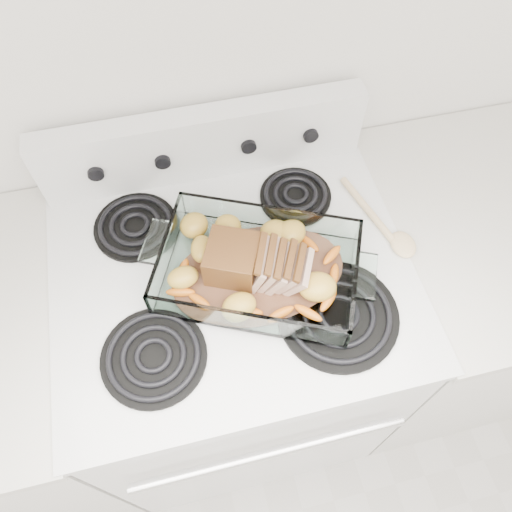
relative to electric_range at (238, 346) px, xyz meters
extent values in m
cube|color=silver|center=(0.00, 0.00, -0.02)|extent=(0.76, 0.65, 0.92)
cube|color=black|center=(0.00, -0.32, -0.03)|extent=(0.65, 0.02, 0.55)
cylinder|color=silver|center=(0.00, -0.36, 0.26)|extent=(0.61, 0.02, 0.02)
cube|color=silver|center=(0.00, 0.00, 0.44)|extent=(0.78, 0.67, 0.02)
cube|color=silver|center=(0.00, 0.29, 0.54)|extent=(0.76, 0.06, 0.18)
cylinder|color=black|center=(-0.19, -0.16, 0.46)|extent=(0.21, 0.21, 0.01)
cylinder|color=black|center=(0.19, -0.16, 0.46)|extent=(0.25, 0.25, 0.01)
cylinder|color=black|center=(-0.19, 0.16, 0.46)|extent=(0.19, 0.19, 0.01)
cylinder|color=black|center=(0.19, 0.16, 0.46)|extent=(0.17, 0.17, 0.01)
cylinder|color=black|center=(-0.25, 0.26, 0.54)|extent=(0.04, 0.02, 0.04)
cylinder|color=black|center=(-0.10, 0.26, 0.54)|extent=(0.04, 0.02, 0.04)
cylinder|color=black|center=(0.10, 0.26, 0.54)|extent=(0.04, 0.02, 0.04)
cylinder|color=black|center=(0.25, 0.26, 0.54)|extent=(0.04, 0.02, 0.04)
cube|color=silver|center=(-0.67, 0.00, -0.03)|extent=(0.55, 0.65, 0.90)
cube|color=silver|center=(0.66, 0.00, -0.03)|extent=(0.55, 0.65, 0.90)
cube|color=silver|center=(0.66, 0.00, 0.43)|extent=(0.58, 0.68, 0.03)
cube|color=white|center=(0.05, -0.03, 0.47)|extent=(0.40, 0.26, 0.01)
cube|color=white|center=(0.05, -0.16, 0.50)|extent=(0.40, 0.01, 0.07)
cube|color=white|center=(0.05, 0.09, 0.50)|extent=(0.40, 0.01, 0.07)
cube|color=white|center=(-0.15, -0.03, 0.50)|extent=(0.01, 0.26, 0.07)
cube|color=white|center=(0.25, -0.03, 0.50)|extent=(0.01, 0.26, 0.07)
cylinder|color=#50301F|center=(0.05, -0.03, 0.47)|extent=(0.23, 0.23, 0.00)
cube|color=brown|center=(0.00, -0.03, 0.51)|extent=(0.10, 0.10, 0.08)
cube|color=#DBAB94|center=(0.06, -0.03, 0.51)|extent=(0.04, 0.10, 0.08)
cube|color=#DBAB94|center=(0.08, -0.03, 0.51)|extent=(0.04, 0.10, 0.08)
cube|color=#DBAB94|center=(0.10, -0.03, 0.51)|extent=(0.04, 0.10, 0.07)
cube|color=#DBAB94|center=(0.12, -0.03, 0.51)|extent=(0.05, 0.09, 0.07)
cube|color=#DBAB94|center=(0.14, -0.03, 0.50)|extent=(0.05, 0.09, 0.06)
ellipsoid|color=orange|center=(-0.10, -0.11, 0.48)|extent=(0.06, 0.02, 0.02)
ellipsoid|color=orange|center=(0.17, -0.11, 0.48)|extent=(0.06, 0.02, 0.02)
ellipsoid|color=orange|center=(0.21, -0.01, 0.48)|extent=(0.06, 0.02, 0.02)
ellipsoid|color=orange|center=(-0.11, 0.01, 0.48)|extent=(0.06, 0.02, 0.02)
ellipsoid|color=gold|center=(-0.11, 0.04, 0.49)|extent=(0.06, 0.05, 0.05)
ellipsoid|color=gold|center=(0.07, 0.06, 0.49)|extent=(0.06, 0.05, 0.05)
ellipsoid|color=gold|center=(0.18, -0.05, 0.49)|extent=(0.06, 0.05, 0.05)
cylinder|color=#EBC08C|center=(0.34, 0.08, 0.46)|extent=(0.07, 0.20, 0.02)
ellipsoid|color=#EBC08C|center=(0.38, -0.03, 0.46)|extent=(0.06, 0.07, 0.02)
camera|label=1|loc=(-0.08, -0.54, 1.40)|focal=35.00mm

